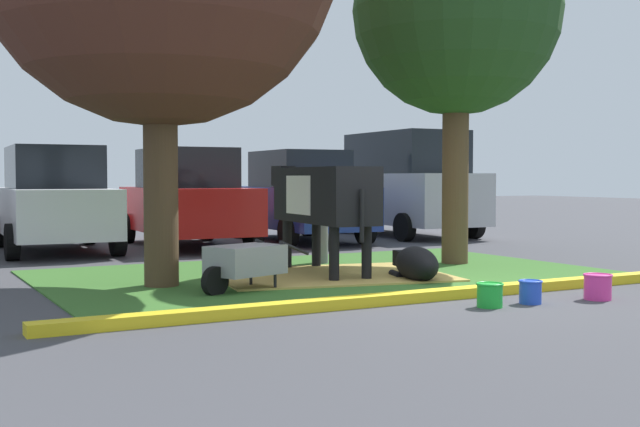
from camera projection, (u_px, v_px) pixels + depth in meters
ground_plane at (427, 292)px, 9.98m from camera, size 80.00×80.00×0.00m
grass_island at (327, 274)px, 11.79m from camera, size 8.05×5.17×0.02m
curb_yellow at (441, 294)px, 9.39m from camera, size 9.25×0.24×0.12m
hay_bedding at (330, 275)px, 11.51m from camera, size 3.60×2.97×0.04m
shade_tree_right at (456, 13)px, 13.03m from camera, size 3.38×3.38×5.82m
cow_holstein at (322, 196)px, 11.74m from camera, size 0.90×3.14×1.61m
calf_lying at (416, 264)px, 11.05m from camera, size 0.75×1.33×0.48m
person_handler at (320, 215)px, 13.20m from camera, size 0.40×0.40×1.52m
wheelbarrow at (244, 261)px, 9.98m from camera, size 1.60×0.97×0.63m
bucket_green at (490, 294)px, 8.82m from camera, size 0.30×0.30×0.27m
bucket_blue at (530, 291)px, 9.07m from camera, size 0.27×0.27×0.27m
bucket_pink at (598, 286)px, 9.37m from camera, size 0.34×0.34×0.30m
hatchback_white at (54, 201)px, 15.44m from camera, size 2.17×4.47×2.02m
sedan_red at (187, 199)px, 16.55m from camera, size 2.17×4.47×2.02m
sedan_blue at (299, 197)px, 17.98m from camera, size 2.17×4.47×2.02m
suv_black at (405, 184)px, 19.64m from camera, size 2.28×4.68×2.52m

